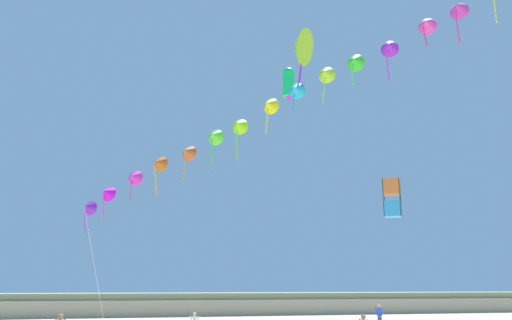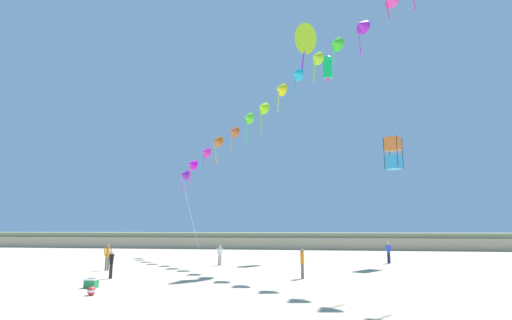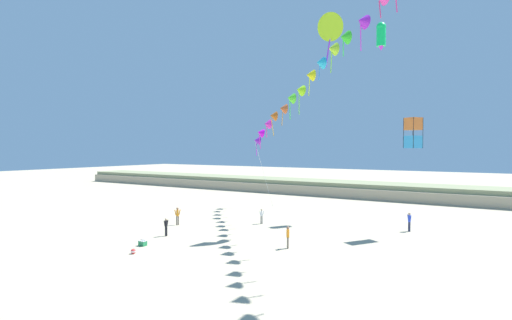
{
  "view_description": "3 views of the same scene",
  "coord_description": "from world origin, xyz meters",
  "px_view_note": "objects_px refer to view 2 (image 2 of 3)",
  "views": [
    {
      "loc": [
        -6.02,
        -15.57,
        2.91
      ],
      "look_at": [
        0.79,
        11.46,
        9.4
      ],
      "focal_mm": 38.0,
      "sensor_mm": 36.0,
      "label": 1
    },
    {
      "loc": [
        6.22,
        -15.3,
        2.8
      ],
      "look_at": [
        1.64,
        12.02,
        7.55
      ],
      "focal_mm": 28.0,
      "sensor_mm": 36.0,
      "label": 2
    },
    {
      "loc": [
        18.62,
        -18.13,
        7.44
      ],
      "look_at": [
        -0.18,
        11.79,
        6.41
      ],
      "focal_mm": 28.0,
      "sensor_mm": 36.0,
      "label": 3
    }
  ],
  "objects_px": {
    "person_near_left": "(388,251)",
    "large_kite_low_lead": "(328,68)",
    "person_far_left": "(108,255)",
    "beach_ball": "(92,291)",
    "person_near_right": "(302,261)",
    "person_mid_center": "(220,254)",
    "large_kite_high_solo": "(393,153)",
    "beach_cooler": "(91,283)",
    "large_kite_mid_trail": "(302,39)",
    "person_far_right": "(111,262)"
  },
  "relations": [
    {
      "from": "person_mid_center",
      "to": "large_kite_mid_trail",
      "type": "bearing_deg",
      "value": 5.69
    },
    {
      "from": "person_mid_center",
      "to": "large_kite_mid_trail",
      "type": "xyz_separation_m",
      "value": [
        6.64,
        0.66,
        17.48
      ]
    },
    {
      "from": "person_near_right",
      "to": "person_mid_center",
      "type": "xyz_separation_m",
      "value": [
        -6.71,
        7.25,
        -0.09
      ]
    },
    {
      "from": "person_mid_center",
      "to": "beach_ball",
      "type": "bearing_deg",
      "value": -97.26
    },
    {
      "from": "person_near_right",
      "to": "person_mid_center",
      "type": "height_order",
      "value": "person_near_right"
    },
    {
      "from": "large_kite_low_lead",
      "to": "beach_cooler",
      "type": "height_order",
      "value": "large_kite_low_lead"
    },
    {
      "from": "large_kite_mid_trail",
      "to": "large_kite_low_lead",
      "type": "bearing_deg",
      "value": 76.72
    },
    {
      "from": "person_near_right",
      "to": "large_kite_high_solo",
      "type": "height_order",
      "value": "large_kite_high_solo"
    },
    {
      "from": "large_kite_high_solo",
      "to": "beach_ball",
      "type": "distance_m",
      "value": 24.31
    },
    {
      "from": "beach_ball",
      "to": "person_far_right",
      "type": "bearing_deg",
      "value": 111.72
    },
    {
      "from": "person_far_left",
      "to": "large_kite_low_lead",
      "type": "relative_size",
      "value": 0.57
    },
    {
      "from": "large_kite_mid_trail",
      "to": "person_far_left",
      "type": "bearing_deg",
      "value": -157.16
    },
    {
      "from": "large_kite_low_lead",
      "to": "large_kite_high_solo",
      "type": "xyz_separation_m",
      "value": [
        4.8,
        -7.74,
        -10.77
      ]
    },
    {
      "from": "person_far_left",
      "to": "beach_ball",
      "type": "height_order",
      "value": "person_far_left"
    },
    {
      "from": "beach_ball",
      "to": "person_near_right",
      "type": "bearing_deg",
      "value": 39.91
    },
    {
      "from": "large_kite_mid_trail",
      "to": "beach_cooler",
      "type": "xyz_separation_m",
      "value": [
        -9.7,
        -13.1,
        -18.13
      ]
    },
    {
      "from": "large_kite_high_solo",
      "to": "person_near_right",
      "type": "bearing_deg",
      "value": -126.09
    },
    {
      "from": "person_far_left",
      "to": "large_kite_low_lead",
      "type": "xyz_separation_m",
      "value": [
        15.41,
        14.91,
        18.53
      ]
    },
    {
      "from": "person_near_left",
      "to": "large_kite_high_solo",
      "type": "bearing_deg",
      "value": -71.69
    },
    {
      "from": "person_near_left",
      "to": "person_far_left",
      "type": "distance_m",
      "value": 21.56
    },
    {
      "from": "beach_cooler",
      "to": "person_far_left",
      "type": "bearing_deg",
      "value": 114.96
    },
    {
      "from": "person_near_right",
      "to": "beach_cooler",
      "type": "relative_size",
      "value": 2.85
    },
    {
      "from": "person_near_left",
      "to": "large_kite_low_lead",
      "type": "relative_size",
      "value": 0.56
    },
    {
      "from": "beach_cooler",
      "to": "beach_ball",
      "type": "relative_size",
      "value": 1.59
    },
    {
      "from": "person_near_left",
      "to": "beach_ball",
      "type": "distance_m",
      "value": 23.65
    },
    {
      "from": "large_kite_low_lead",
      "to": "person_mid_center",
      "type": "bearing_deg",
      "value": -131.48
    },
    {
      "from": "person_far_right",
      "to": "beach_cooler",
      "type": "relative_size",
      "value": 2.69
    },
    {
      "from": "person_near_right",
      "to": "person_far_right",
      "type": "bearing_deg",
      "value": -170.45
    },
    {
      "from": "large_kite_low_lead",
      "to": "person_near_left",
      "type": "bearing_deg",
      "value": -55.03
    },
    {
      "from": "person_near_left",
      "to": "person_mid_center",
      "type": "distance_m",
      "value": 13.68
    },
    {
      "from": "large_kite_mid_trail",
      "to": "large_kite_high_solo",
      "type": "relative_size",
      "value": 1.91
    },
    {
      "from": "person_near_right",
      "to": "beach_cooler",
      "type": "distance_m",
      "value": 11.08
    },
    {
      "from": "person_near_right",
      "to": "beach_ball",
      "type": "xyz_separation_m",
      "value": [
        -8.54,
        -7.14,
        -0.77
      ]
    },
    {
      "from": "person_far_left",
      "to": "large_kite_low_lead",
      "type": "bearing_deg",
      "value": 44.04
    },
    {
      "from": "person_far_right",
      "to": "large_kite_high_solo",
      "type": "relative_size",
      "value": 0.6
    },
    {
      "from": "person_far_right",
      "to": "beach_cooler",
      "type": "xyz_separation_m",
      "value": [
        0.9,
        -3.38,
        -0.68
      ]
    },
    {
      "from": "person_near_right",
      "to": "beach_cooler",
      "type": "height_order",
      "value": "person_near_right"
    },
    {
      "from": "person_mid_center",
      "to": "large_kite_high_solo",
      "type": "xyz_separation_m",
      "value": [
        13.65,
        2.27,
        7.89
      ]
    },
    {
      "from": "large_kite_low_lead",
      "to": "large_kite_mid_trail",
      "type": "xyz_separation_m",
      "value": [
        -2.2,
        -9.34,
        -1.17
      ]
    },
    {
      "from": "person_near_right",
      "to": "large_kite_high_solo",
      "type": "relative_size",
      "value": 0.64
    },
    {
      "from": "large_kite_low_lead",
      "to": "beach_ball",
      "type": "height_order",
      "value": "large_kite_low_lead"
    },
    {
      "from": "person_far_left",
      "to": "person_far_right",
      "type": "relative_size",
      "value": 1.11
    },
    {
      "from": "large_kite_low_lead",
      "to": "beach_cooler",
      "type": "relative_size",
      "value": 5.26
    },
    {
      "from": "person_far_left",
      "to": "beach_cooler",
      "type": "bearing_deg",
      "value": -65.04
    },
    {
      "from": "person_near_right",
      "to": "large_kite_mid_trail",
      "type": "relative_size",
      "value": 0.33
    },
    {
      "from": "person_near_left",
      "to": "large_kite_low_lead",
      "type": "xyz_separation_m",
      "value": [
        -4.26,
        6.09,
        18.54
      ]
    },
    {
      "from": "large_kite_mid_trail",
      "to": "beach_cooler",
      "type": "relative_size",
      "value": 8.55
    },
    {
      "from": "large_kite_low_lead",
      "to": "large_kite_mid_trail",
      "type": "distance_m",
      "value": 9.67
    },
    {
      "from": "large_kite_low_lead",
      "to": "large_kite_high_solo",
      "type": "height_order",
      "value": "large_kite_low_lead"
    },
    {
      "from": "person_far_left",
      "to": "person_far_right",
      "type": "bearing_deg",
      "value": -57.89
    }
  ]
}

